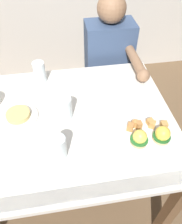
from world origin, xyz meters
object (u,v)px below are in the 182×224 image
(fork, at_px, (98,80))
(water_glass_extra, at_px, (59,148))
(eggs_benedict_plate, at_px, (149,137))
(diner_person, at_px, (109,63))
(side_plate, at_px, (19,116))
(dining_table, at_px, (62,134))
(water_glass_far, at_px, (40,73))
(water_glass_near, at_px, (65,109))

(fork, xyz_separation_m, water_glass_extra, (-0.27, -0.50, 0.05))
(eggs_benedict_plate, distance_m, diner_person, 0.80)
(fork, xyz_separation_m, side_plate, (-0.47, -0.24, 0.01))
(water_glass_extra, xyz_separation_m, diner_person, (0.41, 0.81, -0.14))
(dining_table, bearing_deg, fork, 49.23)
(water_glass_far, bearing_deg, dining_table, -75.58)
(dining_table, height_order, eggs_benedict_plate, eggs_benedict_plate)
(dining_table, distance_m, eggs_benedict_plate, 0.48)
(water_glass_near, distance_m, water_glass_far, 0.35)
(dining_table, xyz_separation_m, fork, (0.26, 0.30, 0.11))
(water_glass_near, height_order, side_plate, water_glass_near)
(water_glass_far, relative_size, side_plate, 0.65)
(dining_table, height_order, fork, fork)
(water_glass_extra, bearing_deg, eggs_benedict_plate, 1.95)
(fork, bearing_deg, eggs_benedict_plate, -71.83)
(fork, bearing_deg, water_glass_near, -129.89)
(water_glass_near, bearing_deg, water_glass_far, 111.27)
(fork, bearing_deg, water_glass_far, 170.32)
(eggs_benedict_plate, xyz_separation_m, side_plate, (-0.63, 0.25, -0.01))
(water_glass_extra, distance_m, side_plate, 0.33)
(side_plate, bearing_deg, diner_person, 41.54)
(fork, distance_m, diner_person, 0.35)
(eggs_benedict_plate, height_order, water_glass_near, water_glass_near)
(water_glass_extra, bearing_deg, fork, 62.10)
(dining_table, bearing_deg, water_glass_extra, -92.92)
(water_glass_near, bearing_deg, fork, 50.11)
(fork, xyz_separation_m, water_glass_far, (-0.35, 0.06, 0.06))
(diner_person, bearing_deg, dining_table, -123.90)
(dining_table, bearing_deg, diner_person, 56.10)
(fork, relative_size, diner_person, 0.13)
(water_glass_far, distance_m, side_plate, 0.32)
(eggs_benedict_plate, height_order, fork, eggs_benedict_plate)
(fork, height_order, diner_person, diner_person)
(water_glass_near, bearing_deg, diner_person, 57.02)
(eggs_benedict_plate, distance_m, side_plate, 0.67)
(fork, height_order, water_glass_far, water_glass_far)
(eggs_benedict_plate, relative_size, diner_person, 0.24)
(water_glass_far, relative_size, diner_person, 0.11)
(eggs_benedict_plate, bearing_deg, fork, 108.17)
(fork, bearing_deg, diner_person, 64.11)
(water_glass_near, bearing_deg, water_glass_extra, -100.72)
(water_glass_far, height_order, water_glass_extra, water_glass_far)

